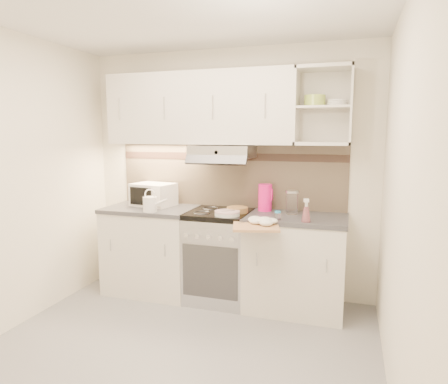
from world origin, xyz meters
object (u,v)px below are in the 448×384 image
(microwave, at_px, (153,195))
(cutting_board, at_px, (256,226))
(electric_range, at_px, (220,256))
(plate_stack, at_px, (227,213))
(pink_pitcher, at_px, (265,197))
(watering_can, at_px, (151,204))
(spray_bottle, at_px, (306,212))
(glass_jar, at_px, (292,202))

(microwave, height_order, cutting_board, microwave)
(electric_range, distance_m, plate_stack, 0.52)
(plate_stack, bearing_deg, electric_range, 127.71)
(pink_pitcher, bearing_deg, watering_can, -155.21)
(electric_range, xyz_separation_m, pink_pitcher, (0.42, 0.17, 0.58))
(microwave, bearing_deg, watering_can, -56.76)
(spray_bottle, height_order, cutting_board, spray_bottle)
(cutting_board, bearing_deg, watering_can, 155.54)
(watering_can, distance_m, spray_bottle, 1.49)
(electric_range, distance_m, pink_pitcher, 0.74)
(microwave, bearing_deg, electric_range, 3.35)
(electric_range, height_order, watering_can, watering_can)
(plate_stack, xyz_separation_m, glass_jar, (0.56, 0.25, 0.09))
(spray_bottle, relative_size, cutting_board, 0.56)
(glass_jar, relative_size, spray_bottle, 1.04)
(electric_range, bearing_deg, microwave, 173.17)
(watering_can, bearing_deg, glass_jar, 14.67)
(watering_can, xyz_separation_m, plate_stack, (0.76, 0.05, -0.06))
(microwave, distance_m, plate_stack, 0.94)
(spray_bottle, bearing_deg, cutting_board, -168.29)
(electric_range, relative_size, spray_bottle, 4.17)
(microwave, relative_size, pink_pitcher, 1.74)
(electric_range, relative_size, glass_jar, 4.01)
(microwave, height_order, plate_stack, microwave)
(pink_pitcher, distance_m, cutting_board, 0.59)
(microwave, distance_m, watering_can, 0.34)
(electric_range, bearing_deg, watering_can, -160.78)
(watering_can, bearing_deg, pink_pitcher, 22.11)
(glass_jar, xyz_separation_m, spray_bottle, (0.17, -0.30, -0.03))
(electric_range, height_order, pink_pitcher, pink_pitcher)
(pink_pitcher, relative_size, spray_bottle, 1.23)
(microwave, distance_m, glass_jar, 1.46)
(spray_bottle, bearing_deg, plate_stack, 163.42)
(microwave, bearing_deg, plate_stack, -6.11)
(pink_pitcher, bearing_deg, glass_jar, -12.82)
(watering_can, relative_size, cutting_board, 0.69)
(watering_can, relative_size, spray_bottle, 1.23)
(electric_range, height_order, plate_stack, plate_stack)
(pink_pitcher, height_order, spray_bottle, pink_pitcher)
(plate_stack, height_order, spray_bottle, spray_bottle)
(plate_stack, distance_m, pink_pitcher, 0.46)
(microwave, relative_size, watering_can, 1.76)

